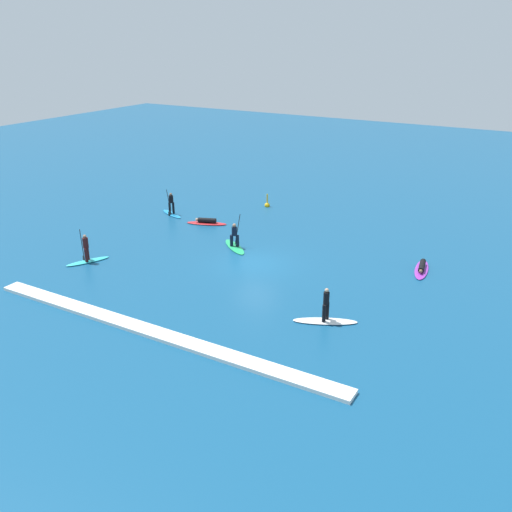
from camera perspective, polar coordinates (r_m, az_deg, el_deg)
The scene contains 9 objects.
ground_plane at distance 34.16m, azimuth 0.00°, elevation -0.78°, with size 120.00×120.00×0.00m, color navy.
surfer_on_teal_board at distance 35.75m, azimuth -16.95°, elevation 0.12°, with size 1.69×2.68×2.07m.
surfer_on_red_board at distance 41.34m, azimuth -5.09°, elevation 3.49°, with size 3.07×1.78×0.47m.
surfer_on_blue_board at distance 43.77m, azimuth -8.65°, elevation 4.83°, with size 2.66×1.64×2.11m.
surfer_on_white_board at distance 27.51m, azimuth 7.13°, elevation -6.08°, with size 3.15×2.03×1.83m.
surfer_on_green_board at distance 36.59m, azimuth -2.21°, elevation 1.43°, with size 2.81×2.45×2.21m.
surfer_on_purple_board at distance 34.59m, azimuth 16.63°, elevation -1.19°, with size 1.28×3.20×0.44m.
marker_buoy at distance 45.39m, azimuth 1.15°, elevation 5.28°, with size 0.43×0.43×1.15m.
wave_crest at distance 26.94m, azimuth -10.65°, elevation -7.63°, with size 20.21×0.90×0.18m, color white.
Camera 1 is at (15.80, -27.24, 13.25)m, focal length 39.02 mm.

